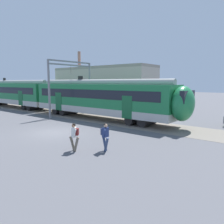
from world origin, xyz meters
name	(u,v)px	position (x,y,z in m)	size (l,w,h in m)	color
ground_plane	(55,132)	(0.00, 0.00, 0.00)	(160.00, 160.00, 0.00)	#515156
track_bed	(41,111)	(-12.86, 7.18, 0.01)	(80.00, 4.40, 0.01)	slate
commuter_train	(16,93)	(-19.67, 7.18, 2.25)	(56.65, 3.07, 4.73)	#B7B7B2
pedestrian_white	(74,135)	(4.85, -2.24, 0.99)	(0.71, 0.50, 1.67)	#6B6051
pedestrian_navy	(105,135)	(6.27, -1.13, 0.99)	(0.63, 0.53, 1.67)	navy
catenary_gantry	(71,80)	(-6.21, 7.18, 4.31)	(0.24, 6.64, 6.53)	gray
background_building	(102,87)	(-8.69, 15.77, 3.21)	(17.38, 5.00, 9.20)	#B2A899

